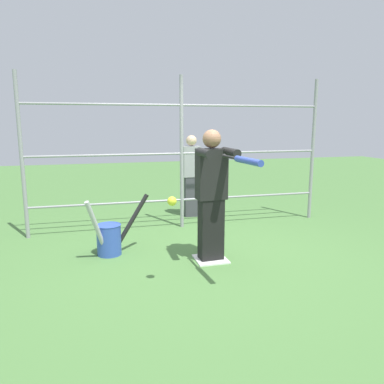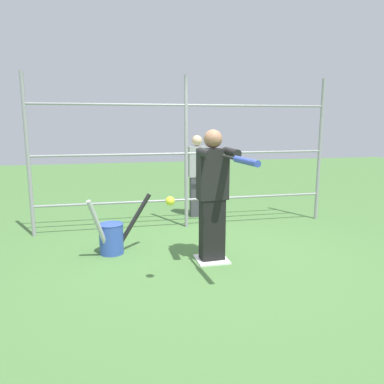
# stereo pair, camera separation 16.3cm
# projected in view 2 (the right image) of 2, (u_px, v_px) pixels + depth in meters

# --- Properties ---
(ground_plane) EXTENTS (24.00, 24.00, 0.00)m
(ground_plane) POSITION_uv_depth(u_px,v_px,m) (212.00, 260.00, 4.81)
(ground_plane) COLOR #4C7A3D
(home_plate) EXTENTS (0.40, 0.40, 0.02)m
(home_plate) POSITION_uv_depth(u_px,v_px,m) (212.00, 259.00, 4.81)
(home_plate) COLOR white
(home_plate) RESTS_ON ground
(fence_backstop) EXTENTS (4.91, 0.06, 2.48)m
(fence_backstop) POSITION_uv_depth(u_px,v_px,m) (186.00, 153.00, 6.12)
(fence_backstop) COLOR #939399
(fence_backstop) RESTS_ON ground
(batter) EXTENTS (0.43, 0.57, 1.66)m
(batter) POSITION_uv_depth(u_px,v_px,m) (213.00, 192.00, 4.63)
(batter) COLOR black
(batter) RESTS_ON ground
(baseball_bat_swinging) EXTENTS (0.12, 0.84, 0.07)m
(baseball_bat_swinging) POSITION_uv_depth(u_px,v_px,m) (243.00, 160.00, 3.67)
(baseball_bat_swinging) COLOR black
(softball_in_flight) EXTENTS (0.10, 0.10, 0.10)m
(softball_in_flight) POSITION_uv_depth(u_px,v_px,m) (170.00, 201.00, 3.81)
(softball_in_flight) COLOR yellow
(bat_bucket) EXTENTS (0.86, 0.52, 0.81)m
(bat_bucket) POSITION_uv_depth(u_px,v_px,m) (112.00, 237.00, 5.01)
(bat_bucket) COLOR #3351B2
(bat_bucket) RESTS_ON ground
(bystander_behind_fence) EXTENTS (0.31, 0.19, 1.51)m
(bystander_behind_fence) POSITION_uv_depth(u_px,v_px,m) (197.00, 175.00, 6.91)
(bystander_behind_fence) COLOR #3F3F47
(bystander_behind_fence) RESTS_ON ground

